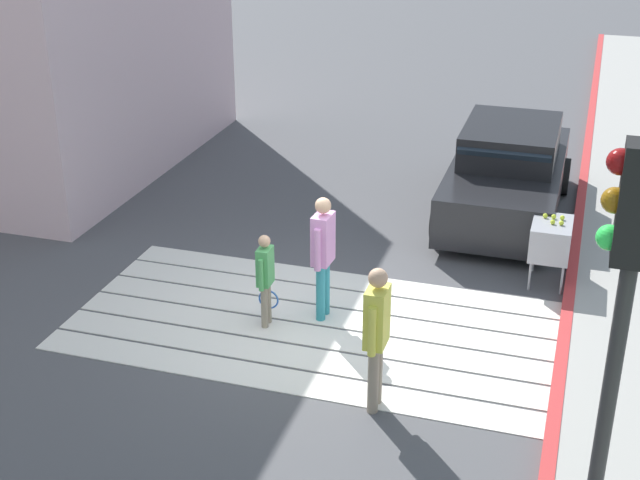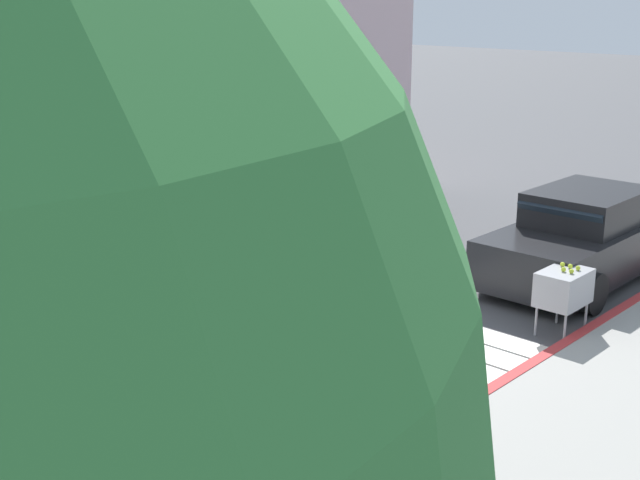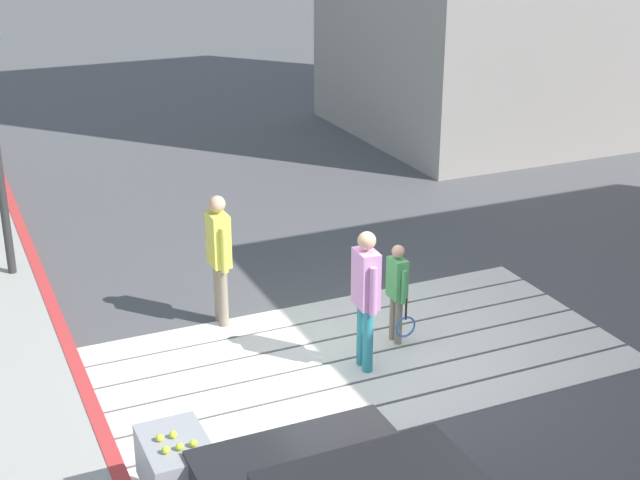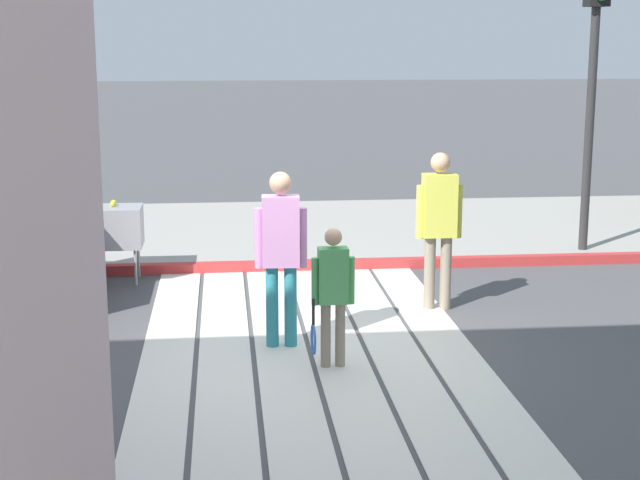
{
  "view_description": "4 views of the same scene",
  "coord_description": "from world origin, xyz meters",
  "px_view_note": "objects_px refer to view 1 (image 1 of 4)",
  "views": [
    {
      "loc": [
        -3.21,
        9.97,
        6.06
      ],
      "look_at": [
        -0.01,
        -0.34,
        1.11
      ],
      "focal_mm": 50.47,
      "sensor_mm": 36.0,
      "label": 1
    },
    {
      "loc": [
        -8.06,
        8.48,
        4.72
      ],
      "look_at": [
        0.16,
        -0.39,
        1.19
      ],
      "focal_mm": 47.3,
      "sensor_mm": 36.0,
      "label": 2
    },
    {
      "loc": [
        -4.48,
        -8.84,
        5.46
      ],
      "look_at": [
        -0.07,
        1.05,
        1.18
      ],
      "focal_mm": 51.39,
      "sensor_mm": 36.0,
      "label": 3
    },
    {
      "loc": [
        9.07,
        -0.8,
        3.01
      ],
      "look_at": [
        -0.61,
        0.17,
        0.96
      ],
      "focal_mm": 54.27,
      "sensor_mm": 36.0,
      "label": 4
    }
  ],
  "objects_px": {
    "car_parked_near_curb": "(507,174)",
    "tennis_ball_cart": "(551,239)",
    "pedestrian_adult_lead": "(323,249)",
    "pedestrian_adult_trailing": "(376,329)",
    "traffic_light_corner": "(620,309)",
    "pedestrian_child_with_racket": "(265,275)"
  },
  "relations": [
    {
      "from": "car_parked_near_curb",
      "to": "tennis_ball_cart",
      "type": "xyz_separation_m",
      "value": [
        -0.9,
        2.4,
        -0.04
      ]
    },
    {
      "from": "car_parked_near_curb",
      "to": "pedestrian_adult_lead",
      "type": "height_order",
      "value": "pedestrian_adult_lead"
    },
    {
      "from": "tennis_ball_cart",
      "to": "pedestrian_adult_lead",
      "type": "xyz_separation_m",
      "value": [
        2.83,
        1.96,
        0.32
      ]
    },
    {
      "from": "pedestrian_adult_lead",
      "to": "pedestrian_adult_trailing",
      "type": "relative_size",
      "value": 0.99
    },
    {
      "from": "car_parked_near_curb",
      "to": "pedestrian_adult_trailing",
      "type": "relative_size",
      "value": 2.43
    },
    {
      "from": "car_parked_near_curb",
      "to": "tennis_ball_cart",
      "type": "relative_size",
      "value": 4.23
    },
    {
      "from": "traffic_light_corner",
      "to": "tennis_ball_cart",
      "type": "bearing_deg",
      "value": -83.92
    },
    {
      "from": "car_parked_near_curb",
      "to": "pedestrian_adult_lead",
      "type": "distance_m",
      "value": 4.78
    },
    {
      "from": "tennis_ball_cart",
      "to": "pedestrian_adult_lead",
      "type": "height_order",
      "value": "pedestrian_adult_lead"
    },
    {
      "from": "car_parked_near_curb",
      "to": "pedestrian_adult_trailing",
      "type": "distance_m",
      "value": 6.24
    },
    {
      "from": "car_parked_near_curb",
      "to": "pedestrian_adult_lead",
      "type": "relative_size",
      "value": 2.46
    },
    {
      "from": "pedestrian_child_with_racket",
      "to": "pedestrian_adult_lead",
      "type": "bearing_deg",
      "value": -147.01
    },
    {
      "from": "tennis_ball_cart",
      "to": "pedestrian_adult_lead",
      "type": "distance_m",
      "value": 3.46
    },
    {
      "from": "traffic_light_corner",
      "to": "pedestrian_adult_trailing",
      "type": "distance_m",
      "value": 4.01
    },
    {
      "from": "car_parked_near_curb",
      "to": "tennis_ball_cart",
      "type": "height_order",
      "value": "car_parked_near_curb"
    },
    {
      "from": "tennis_ball_cart",
      "to": "pedestrian_child_with_racket",
      "type": "distance_m",
      "value": 4.22
    },
    {
      "from": "traffic_light_corner",
      "to": "pedestrian_child_with_racket",
      "type": "xyz_separation_m",
      "value": [
        4.16,
        -3.98,
        -2.29
      ]
    },
    {
      "from": "pedestrian_adult_lead",
      "to": "pedestrian_child_with_racket",
      "type": "relative_size",
      "value": 1.33
    },
    {
      "from": "pedestrian_adult_lead",
      "to": "tennis_ball_cart",
      "type": "bearing_deg",
      "value": -145.23
    },
    {
      "from": "pedestrian_adult_lead",
      "to": "pedestrian_adult_trailing",
      "type": "bearing_deg",
      "value": 122.88
    },
    {
      "from": "traffic_light_corner",
      "to": "pedestrian_child_with_racket",
      "type": "distance_m",
      "value": 6.2
    },
    {
      "from": "car_parked_near_curb",
      "to": "pedestrian_child_with_racket",
      "type": "distance_m",
      "value": 5.44
    }
  ]
}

